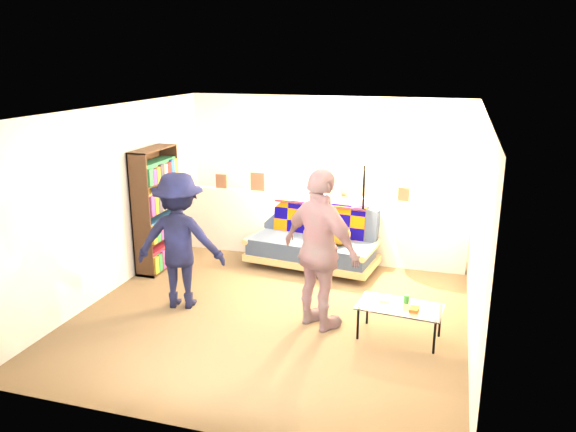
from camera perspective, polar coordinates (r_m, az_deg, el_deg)
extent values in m
plane|color=brown|center=(7.07, -0.94, -9.08)|extent=(5.00, 5.00, 0.00)
cube|color=silver|center=(9.00, 3.86, 4.45)|extent=(4.50, 0.10, 2.40)
cube|color=silver|center=(7.62, -17.34, 1.63)|extent=(0.10, 5.00, 2.40)
cube|color=silver|center=(6.36, 18.70, -1.26)|extent=(0.10, 5.00, 2.40)
cube|color=white|center=(6.43, -1.04, 10.69)|extent=(4.50, 5.00, 0.10)
cube|color=silver|center=(8.51, 2.71, -1.07)|extent=(4.45, 0.15, 1.00)
cube|color=brown|center=(8.80, -6.80, 3.52)|extent=(0.18, 0.02, 0.22)
cube|color=brown|center=(8.58, -3.11, 3.49)|extent=(0.22, 0.02, 0.28)
cube|color=white|center=(8.35, 1.41, 3.76)|extent=(0.45, 0.02, 0.45)
cube|color=brown|center=(8.22, 6.12, 2.80)|extent=(0.20, 0.02, 0.26)
cube|color=brown|center=(8.13, 11.66, 2.18)|extent=(0.16, 0.02, 0.20)
cube|color=tan|center=(8.22, 2.42, -4.27)|extent=(1.96, 1.07, 0.10)
cube|color=#33435B|center=(8.12, 2.30, -3.28)|extent=(1.84, 0.91, 0.24)
cube|color=#33435B|center=(8.36, 3.27, -0.61)|extent=(1.78, 0.46, 0.56)
cylinder|color=tan|center=(8.49, -3.11, -1.87)|extent=(0.20, 0.84, 0.09)
cylinder|color=tan|center=(7.88, 8.43, -3.47)|extent=(0.20, 0.84, 0.09)
cube|color=#08046F|center=(8.29, 3.08, -0.75)|extent=(1.42, 0.29, 0.51)
cube|color=#08046F|center=(8.33, 3.42, 1.29)|extent=(1.44, 0.43, 0.03)
sphere|color=orange|center=(7.90, 5.30, -1.89)|extent=(0.29, 0.29, 0.29)
cube|color=#321D10|center=(8.31, -14.04, 0.75)|extent=(0.02, 0.88, 1.76)
cube|color=#321D10|center=(7.89, -14.75, -0.11)|extent=(0.29, 0.02, 1.76)
cube|color=#321D10|center=(8.60, -11.82, 1.41)|extent=(0.29, 0.02, 1.76)
cube|color=#321D10|center=(8.06, -13.61, 6.65)|extent=(0.29, 0.88, 0.02)
cube|color=#321D10|center=(8.50, -12.85, -4.91)|extent=(0.29, 0.88, 0.04)
cube|color=#321D10|center=(8.36, -13.04, -2.03)|extent=(0.29, 0.84, 0.02)
cube|color=#321D10|center=(8.24, -13.22, 0.68)|extent=(0.29, 0.84, 0.02)
cube|color=#321D10|center=(8.15, -13.40, 3.46)|extent=(0.29, 0.84, 0.02)
cube|color=#AA2232|center=(8.43, -12.81, -3.81)|extent=(0.21, 0.82, 0.29)
cube|color=#235899|center=(8.30, -12.99, -1.02)|extent=(0.21, 0.82, 0.27)
cube|color=gold|center=(8.19, -13.17, 1.73)|extent=(0.21, 0.82, 0.29)
cube|color=#2C7B4D|center=(8.11, -13.35, 4.53)|extent=(0.21, 0.82, 0.27)
cylinder|color=black|center=(6.27, 7.11, -10.80)|extent=(0.03, 0.03, 0.36)
cylinder|color=black|center=(6.13, 14.65, -11.86)|extent=(0.03, 0.03, 0.36)
cylinder|color=black|center=(6.62, 8.06, -9.33)|extent=(0.03, 0.03, 0.36)
cylinder|color=black|center=(6.49, 15.18, -10.29)|extent=(0.03, 0.03, 0.36)
cube|color=silver|center=(6.28, 11.31, -9.01)|extent=(0.96, 0.59, 0.02)
cube|color=silver|center=(6.34, 9.78, -8.43)|extent=(0.11, 0.06, 0.03)
cube|color=#CF6024|center=(6.18, 12.69, -9.24)|extent=(0.10, 0.14, 0.04)
cylinder|color=green|center=(6.35, 11.95, -8.22)|extent=(0.07, 0.07, 0.09)
cylinder|color=black|center=(8.31, 7.40, -5.16)|extent=(0.27, 0.27, 0.03)
cylinder|color=black|center=(8.08, 7.59, -0.17)|extent=(0.04, 0.04, 1.53)
sphere|color=#FFC672|center=(7.95, 6.93, 4.29)|extent=(0.13, 0.13, 0.13)
sphere|color=#FFC672|center=(7.91, 8.71, 4.62)|extent=(0.13, 0.13, 0.13)
sphere|color=#FFC672|center=(8.01, 7.81, 5.33)|extent=(0.13, 0.13, 0.13)
imported|color=black|center=(6.91, -10.95, -2.49)|extent=(1.18, 0.82, 1.68)
imported|color=#C68091|center=(6.22, 3.33, -3.51)|extent=(1.16, 0.94, 1.84)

